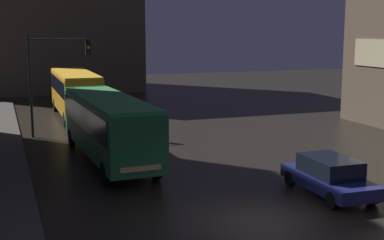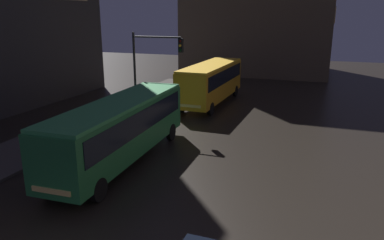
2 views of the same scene
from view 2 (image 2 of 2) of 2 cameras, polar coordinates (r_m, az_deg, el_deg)
name	(u,v)px [view 2 (image 2 of 2)]	position (r m, az deg, el deg)	size (l,w,h in m)	color
sidewalk_left	(30,148)	(22.93, -23.45, -3.92)	(4.00, 48.00, 0.15)	#47423D
bus_near	(121,125)	(19.00, -10.83, -0.77)	(2.88, 11.04, 3.19)	#236B38
bus_far	(211,80)	(31.45, 2.96, 6.18)	(2.69, 10.26, 3.35)	orange
traffic_light_main	(151,62)	(25.79, -6.26, 8.80)	(3.69, 0.35, 6.16)	#2D2D2D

